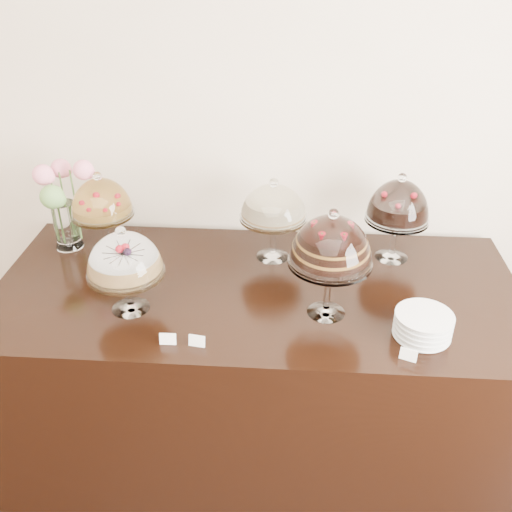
# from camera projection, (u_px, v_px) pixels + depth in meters

# --- Properties ---
(wall_back) EXTENTS (5.00, 0.04, 3.00)m
(wall_back) POSITION_uv_depth(u_px,v_px,m) (213.00, 106.00, 2.57)
(wall_back) COLOR beige
(wall_back) RESTS_ON ground
(display_counter) EXTENTS (2.20, 1.00, 0.90)m
(display_counter) POSITION_uv_depth(u_px,v_px,m) (257.00, 368.00, 2.62)
(display_counter) COLOR black
(display_counter) RESTS_ON ground
(cake_stand_sugar_sponge) EXTENTS (0.30, 0.30, 0.36)m
(cake_stand_sugar_sponge) POSITION_uv_depth(u_px,v_px,m) (124.00, 259.00, 2.14)
(cake_stand_sugar_sponge) COLOR white
(cake_stand_sugar_sponge) RESTS_ON display_counter
(cake_stand_choco_layer) EXTENTS (0.32, 0.32, 0.45)m
(cake_stand_choco_layer) POSITION_uv_depth(u_px,v_px,m) (331.00, 245.00, 2.08)
(cake_stand_choco_layer) COLOR white
(cake_stand_choco_layer) RESTS_ON display_counter
(cake_stand_cheesecake) EXTENTS (0.30, 0.30, 0.38)m
(cake_stand_cheesecake) POSITION_uv_depth(u_px,v_px,m) (273.00, 206.00, 2.47)
(cake_stand_cheesecake) COLOR white
(cake_stand_cheesecake) RESTS_ON display_counter
(cake_stand_dark_choco) EXTENTS (0.28, 0.28, 0.41)m
(cake_stand_dark_choco) POSITION_uv_depth(u_px,v_px,m) (398.00, 205.00, 2.46)
(cake_stand_dark_choco) COLOR white
(cake_stand_dark_choco) RESTS_ON display_counter
(cake_stand_fruit_tart) EXTENTS (0.28, 0.28, 0.38)m
(cake_stand_fruit_tart) POSITION_uv_depth(u_px,v_px,m) (101.00, 201.00, 2.54)
(cake_stand_fruit_tart) COLOR white
(cake_stand_fruit_tart) RESTS_ON display_counter
(flower_vase) EXTENTS (0.27, 0.25, 0.43)m
(flower_vase) POSITION_uv_depth(u_px,v_px,m) (62.00, 201.00, 2.56)
(flower_vase) COLOR white
(flower_vase) RESTS_ON display_counter
(plate_stack) EXTENTS (0.21, 0.21, 0.09)m
(plate_stack) POSITION_uv_depth(u_px,v_px,m) (423.00, 325.00, 2.09)
(plate_stack) COLOR silver
(plate_stack) RESTS_ON display_counter
(price_card_left) EXTENTS (0.06, 0.02, 0.04)m
(price_card_left) POSITION_uv_depth(u_px,v_px,m) (197.00, 341.00, 2.05)
(price_card_left) COLOR white
(price_card_left) RESTS_ON display_counter
(price_card_right) EXTENTS (0.06, 0.04, 0.04)m
(price_card_right) POSITION_uv_depth(u_px,v_px,m) (408.00, 355.00, 1.98)
(price_card_right) COLOR white
(price_card_right) RESTS_ON display_counter
(price_card_extra) EXTENTS (0.06, 0.02, 0.04)m
(price_card_extra) POSITION_uv_depth(u_px,v_px,m) (168.00, 339.00, 2.06)
(price_card_extra) COLOR white
(price_card_extra) RESTS_ON display_counter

